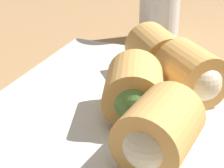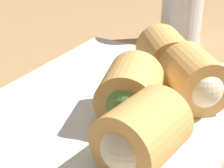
{
  "view_description": "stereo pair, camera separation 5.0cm",
  "coord_description": "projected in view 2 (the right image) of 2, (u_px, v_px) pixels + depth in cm",
  "views": [
    {
      "loc": [
        -28.98,
        -12.83,
        23.25
      ],
      "look_at": [
        2.69,
        0.08,
        5.8
      ],
      "focal_mm": 60.0,
      "sensor_mm": 36.0,
      "label": 1
    },
    {
      "loc": [
        -26.75,
        -17.32,
        23.25
      ],
      "look_at": [
        2.69,
        0.08,
        5.8
      ],
      "focal_mm": 60.0,
      "sensor_mm": 36.0,
      "label": 2
    }
  ],
  "objects": [
    {
      "name": "roll_back_left",
      "position": [
        130.0,
        92.0,
        0.36
      ],
      "size": [
        8.07,
        7.42,
        5.76
      ],
      "color": "#DBA356",
      "rests_on": "serving_plate"
    },
    {
      "name": "serving_plate",
      "position": [
        112.0,
        109.0,
        0.4
      ],
      "size": [
        32.88,
        25.47,
        1.5
      ],
      "color": "silver",
      "rests_on": "table_surface"
    },
    {
      "name": "drinking_glass",
      "position": [
        183.0,
        0.0,
        0.57
      ],
      "size": [
        6.31,
        6.31,
        13.65
      ],
      "color": "silver",
      "rests_on": "table_surface"
    },
    {
      "name": "table_surface",
      "position": [
        99.0,
        136.0,
        0.38
      ],
      "size": [
        180.0,
        140.0,
        2.0
      ],
      "color": "#A87F54",
      "rests_on": "ground"
    },
    {
      "name": "roll_front_left",
      "position": [
        196.0,
        80.0,
        0.38
      ],
      "size": [
        8.65,
        8.63,
        5.76
      ],
      "color": "#DBA356",
      "rests_on": "serving_plate"
    },
    {
      "name": "roll_back_right",
      "position": [
        139.0,
        136.0,
        0.29
      ],
      "size": [
        7.77,
        6.47,
        5.76
      ],
      "color": "#DBA356",
      "rests_on": "serving_plate"
    },
    {
      "name": "roll_front_right",
      "position": [
        167.0,
        57.0,
        0.43
      ],
      "size": [
        8.65,
        8.55,
        5.76
      ],
      "color": "#DBA356",
      "rests_on": "serving_plate"
    }
  ]
}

